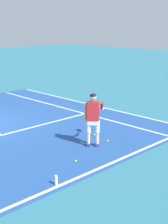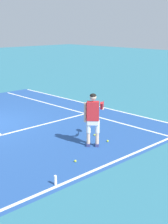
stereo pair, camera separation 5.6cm
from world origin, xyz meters
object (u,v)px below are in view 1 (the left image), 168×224
object	(u,v)px
tennis_ball_by_baseline	(108,141)
water_bottle	(56,180)
tennis_ball_near_feet	(94,135)
tennis_ball_mid_court	(76,161)
tennis_player	(93,116)

from	to	relation	value
tennis_ball_by_baseline	water_bottle	distance (m)	3.33
tennis_ball_by_baseline	water_bottle	world-z (taller)	water_bottle
tennis_ball_near_feet	water_bottle	xyz separation A→B (m)	(-3.27, -1.87, 0.09)
tennis_ball_mid_court	water_bottle	distance (m)	1.42
water_bottle	tennis_ball_near_feet	bearing A→B (deg)	29.76
tennis_ball_near_feet	water_bottle	bearing A→B (deg)	-150.24
tennis_ball_mid_court	tennis_ball_by_baseline	bearing A→B (deg)	13.91
tennis_ball_mid_court	water_bottle	bearing A→B (deg)	-152.17
tennis_ball_near_feet	tennis_ball_by_baseline	size ratio (longest dim) A/B	1.00
tennis_ball_by_baseline	tennis_ball_mid_court	world-z (taller)	same
tennis_ball_by_baseline	water_bottle	xyz separation A→B (m)	(-3.13, -1.13, 0.09)
tennis_ball_by_baseline	water_bottle	size ratio (longest dim) A/B	0.27
tennis_player	tennis_ball_by_baseline	bearing A→B (deg)	-8.48
tennis_ball_near_feet	tennis_ball_mid_court	xyz separation A→B (m)	(-2.02, -1.21, 0.00)
tennis_player	water_bottle	xyz separation A→B (m)	(-2.53, -1.22, -0.87)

